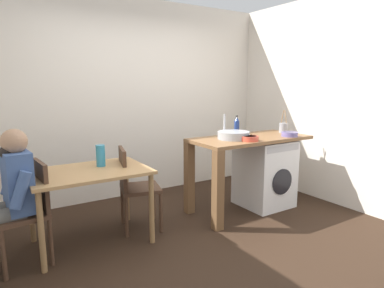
{
  "coord_description": "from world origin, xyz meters",
  "views": [
    {
      "loc": [
        -1.74,
        -2.63,
        1.56
      ],
      "look_at": [
        0.21,
        0.45,
        0.9
      ],
      "focal_mm": 31.09,
      "sensor_mm": 36.0,
      "label": 1
    }
  ],
  "objects_px": {
    "bottle_tall_green": "(237,126)",
    "colander": "(290,134)",
    "utensil_crock": "(283,127)",
    "dining_table": "(89,180)",
    "washing_machine": "(264,173)",
    "mixing_bowl": "(249,138)",
    "seated_person": "(7,193)",
    "chair_person_seat": "(30,207)",
    "vase": "(101,156)",
    "chair_opposite": "(133,184)"
  },
  "relations": [
    {
      "from": "dining_table",
      "to": "colander",
      "type": "xyz_separation_m",
      "value": [
        2.38,
        -0.36,
        0.31
      ]
    },
    {
      "from": "mixing_bowl",
      "to": "vase",
      "type": "bearing_deg",
      "value": 164.35
    },
    {
      "from": "dining_table",
      "to": "chair_person_seat",
      "type": "distance_m",
      "value": 0.57
    },
    {
      "from": "washing_machine",
      "to": "mixing_bowl",
      "type": "xyz_separation_m",
      "value": [
        -0.46,
        -0.2,
        0.52
      ]
    },
    {
      "from": "bottle_tall_green",
      "to": "mixing_bowl",
      "type": "distance_m",
      "value": 0.49
    },
    {
      "from": "washing_machine",
      "to": "utensil_crock",
      "type": "relative_size",
      "value": 2.87
    },
    {
      "from": "chair_person_seat",
      "to": "colander",
      "type": "distance_m",
      "value": 2.97
    },
    {
      "from": "chair_person_seat",
      "to": "washing_machine",
      "type": "distance_m",
      "value": 2.74
    },
    {
      "from": "dining_table",
      "to": "bottle_tall_green",
      "type": "height_order",
      "value": "bottle_tall_green"
    },
    {
      "from": "mixing_bowl",
      "to": "colander",
      "type": "relative_size",
      "value": 1.03
    },
    {
      "from": "chair_opposite",
      "to": "bottle_tall_green",
      "type": "xyz_separation_m",
      "value": [
        1.44,
        0.03,
        0.52
      ]
    },
    {
      "from": "dining_table",
      "to": "colander",
      "type": "height_order",
      "value": "colander"
    },
    {
      "from": "bottle_tall_green",
      "to": "utensil_crock",
      "type": "height_order",
      "value": "utensil_crock"
    },
    {
      "from": "dining_table",
      "to": "colander",
      "type": "bearing_deg",
      "value": -8.7
    },
    {
      "from": "washing_machine",
      "to": "mixing_bowl",
      "type": "relative_size",
      "value": 4.17
    },
    {
      "from": "dining_table",
      "to": "washing_machine",
      "type": "relative_size",
      "value": 1.28
    },
    {
      "from": "utensil_crock",
      "to": "colander",
      "type": "bearing_deg",
      "value": -123.7
    },
    {
      "from": "utensil_crock",
      "to": "colander",
      "type": "height_order",
      "value": "utensil_crock"
    },
    {
      "from": "chair_person_seat",
      "to": "chair_opposite",
      "type": "xyz_separation_m",
      "value": [
        1.02,
        0.16,
        0.0
      ]
    },
    {
      "from": "dining_table",
      "to": "chair_opposite",
      "type": "distance_m",
      "value": 0.5
    },
    {
      "from": "mixing_bowl",
      "to": "colander",
      "type": "distance_m",
      "value": 0.64
    },
    {
      "from": "colander",
      "to": "bottle_tall_green",
      "type": "bearing_deg",
      "value": 134.9
    },
    {
      "from": "utensil_crock",
      "to": "washing_machine",
      "type": "bearing_deg",
      "value": -171.9
    },
    {
      "from": "seated_person",
      "to": "bottle_tall_green",
      "type": "height_order",
      "value": "seated_person"
    },
    {
      "from": "dining_table",
      "to": "vase",
      "type": "height_order",
      "value": "vase"
    },
    {
      "from": "vase",
      "to": "mixing_bowl",
      "type": "bearing_deg",
      "value": -15.65
    },
    {
      "from": "seated_person",
      "to": "dining_table",
      "type": "bearing_deg",
      "value": -86.73
    },
    {
      "from": "bottle_tall_green",
      "to": "colander",
      "type": "distance_m",
      "value": 0.66
    },
    {
      "from": "washing_machine",
      "to": "utensil_crock",
      "type": "distance_m",
      "value": 0.67
    },
    {
      "from": "dining_table",
      "to": "seated_person",
      "type": "height_order",
      "value": "seated_person"
    },
    {
      "from": "bottle_tall_green",
      "to": "utensil_crock",
      "type": "xyz_separation_m",
      "value": [
        0.64,
        -0.19,
        -0.04
      ]
    },
    {
      "from": "mixing_bowl",
      "to": "utensil_crock",
      "type": "height_order",
      "value": "utensil_crock"
    },
    {
      "from": "mixing_bowl",
      "to": "seated_person",
      "type": "bearing_deg",
      "value": 174.48
    },
    {
      "from": "dining_table",
      "to": "utensil_crock",
      "type": "bearing_deg",
      "value": -2.11
    },
    {
      "from": "seated_person",
      "to": "colander",
      "type": "distance_m",
      "value": 3.11
    },
    {
      "from": "colander",
      "to": "chair_person_seat",
      "type": "bearing_deg",
      "value": 174.7
    },
    {
      "from": "seated_person",
      "to": "mixing_bowl",
      "type": "height_order",
      "value": "seated_person"
    },
    {
      "from": "bottle_tall_green",
      "to": "vase",
      "type": "distance_m",
      "value": 1.78
    },
    {
      "from": "chair_opposite",
      "to": "chair_person_seat",
      "type": "bearing_deg",
      "value": -67.35
    },
    {
      "from": "chair_person_seat",
      "to": "colander",
      "type": "xyz_separation_m",
      "value": [
        2.93,
        -0.27,
        0.44
      ]
    },
    {
      "from": "colander",
      "to": "vase",
      "type": "height_order",
      "value": "colander"
    },
    {
      "from": "seated_person",
      "to": "chair_person_seat",
      "type": "bearing_deg",
      "value": -90.0
    },
    {
      "from": "bottle_tall_green",
      "to": "seated_person",
      "type": "bearing_deg",
      "value": -175.46
    },
    {
      "from": "utensil_crock",
      "to": "vase",
      "type": "height_order",
      "value": "utensil_crock"
    },
    {
      "from": "chair_person_seat",
      "to": "colander",
      "type": "relative_size",
      "value": 4.5
    },
    {
      "from": "mixing_bowl",
      "to": "dining_table",
      "type": "bearing_deg",
      "value": 168.78
    },
    {
      "from": "colander",
      "to": "vase",
      "type": "bearing_deg",
      "value": 168.24
    },
    {
      "from": "dining_table",
      "to": "colander",
      "type": "distance_m",
      "value": 2.43
    },
    {
      "from": "utensil_crock",
      "to": "vase",
      "type": "relative_size",
      "value": 1.37
    },
    {
      "from": "seated_person",
      "to": "colander",
      "type": "bearing_deg",
      "value": -100.18
    }
  ]
}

